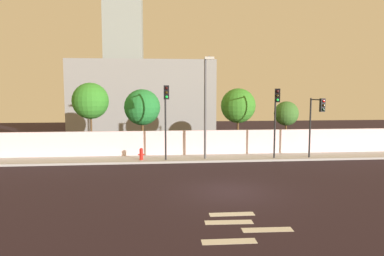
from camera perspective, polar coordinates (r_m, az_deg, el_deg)
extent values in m
plane|color=black|center=(17.92, 5.99, -9.93)|extent=(80.00, 80.00, 0.00)
cube|color=#ACACAC|center=(25.78, 2.36, -4.83)|extent=(36.00, 2.40, 0.15)
cube|color=silver|center=(26.88, 2.00, -2.27)|extent=(36.00, 0.18, 1.80)
cube|color=silver|center=(12.33, 5.89, -17.45)|extent=(1.81, 0.47, 0.01)
cube|color=silver|center=(13.46, 11.85, -15.49)|extent=(1.81, 0.50, 0.01)
cube|color=silver|center=(13.94, 5.86, -14.62)|extent=(1.82, 0.51, 0.01)
cube|color=silver|center=(14.78, 6.32, -13.41)|extent=(1.80, 0.46, 0.01)
cylinder|color=black|center=(26.83, 18.19, 0.02)|extent=(0.12, 0.12, 4.23)
cylinder|color=black|center=(26.20, 19.14, 4.27)|extent=(0.34, 1.26, 0.08)
cube|color=black|center=(25.70, 19.95, 3.43)|extent=(0.37, 0.27, 0.90)
sphere|color=red|center=(25.60, 20.14, 4.02)|extent=(0.18, 0.18, 0.18)
sphere|color=#33260A|center=(25.61, 20.12, 3.40)|extent=(0.18, 0.18, 0.18)
sphere|color=black|center=(25.62, 20.09, 2.77)|extent=(0.18, 0.18, 0.18)
cylinder|color=black|center=(24.55, -4.22, 0.78)|extent=(0.12, 0.12, 5.08)
cylinder|color=black|center=(23.89, -4.18, 6.50)|extent=(0.13, 1.12, 0.08)
cube|color=black|center=(23.33, -4.08, 5.65)|extent=(0.35, 0.21, 0.90)
sphere|color=black|center=(23.21, -4.07, 6.32)|extent=(0.18, 0.18, 0.18)
sphere|color=#33260A|center=(23.21, -4.06, 5.62)|extent=(0.18, 0.18, 0.18)
sphere|color=#19F24C|center=(23.21, -4.06, 4.93)|extent=(0.18, 0.18, 0.18)
cylinder|color=black|center=(25.88, 13.00, 0.68)|extent=(0.12, 0.12, 4.88)
cylinder|color=black|center=(25.05, 13.26, 5.87)|extent=(0.42, 1.43, 0.08)
cube|color=black|center=(24.33, 13.38, 5.04)|extent=(0.38, 0.28, 0.90)
sphere|color=black|center=(24.21, 13.42, 5.67)|extent=(0.18, 0.18, 0.18)
sphere|color=#33260A|center=(24.21, 13.41, 5.01)|extent=(0.18, 0.18, 0.18)
sphere|color=#19F24C|center=(24.21, 13.39, 4.35)|extent=(0.18, 0.18, 0.18)
cylinder|color=#4C4C51|center=(24.89, 2.10, 3.01)|extent=(0.16, 0.16, 6.94)
cylinder|color=#4C4C51|center=(24.02, 2.44, 11.06)|extent=(0.10, 1.88, 0.10)
cube|color=beige|center=(23.09, 2.76, 11.02)|extent=(0.60, 0.24, 0.16)
cylinder|color=red|center=(25.07, -8.04, -4.27)|extent=(0.24, 0.24, 0.65)
sphere|color=red|center=(25.01, -8.05, -3.45)|extent=(0.26, 0.26, 0.26)
cylinder|color=red|center=(25.07, -8.43, -4.20)|extent=(0.10, 0.09, 0.09)
cylinder|color=red|center=(25.06, -7.65, -4.19)|extent=(0.10, 0.09, 0.09)
cylinder|color=brown|center=(28.29, -15.65, -0.78)|extent=(0.14, 0.14, 3.37)
sphere|color=#358828|center=(28.12, -15.79, 4.16)|extent=(2.73, 2.73, 2.73)
cylinder|color=brown|center=(27.90, -7.83, -1.22)|extent=(0.21, 0.21, 2.88)
sphere|color=#247E35|center=(27.71, -7.90, 3.28)|extent=(2.75, 2.75, 2.75)
cylinder|color=brown|center=(28.57, 7.26, -0.95)|extent=(0.19, 0.19, 2.97)
sphere|color=#398527|center=(28.39, 7.32, 3.53)|extent=(2.71, 2.71, 2.71)
cylinder|color=brown|center=(29.69, 14.62, -1.24)|extent=(0.15, 0.15, 2.56)
sphere|color=#3C702C|center=(29.53, 14.72, 2.25)|extent=(1.93, 1.93, 1.93)
cube|color=gray|center=(40.42, -7.76, 4.72)|extent=(15.51, 6.00, 8.13)
cube|color=gray|center=(53.10, -10.77, 13.80)|extent=(5.27, 5.00, 24.48)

